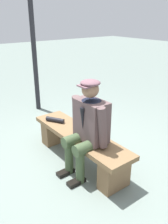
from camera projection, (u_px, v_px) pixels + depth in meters
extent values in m
plane|color=slate|center=(80.00, 161.00, 3.42)|extent=(30.00, 30.00, 0.00)
cube|color=brown|center=(80.00, 135.00, 3.26)|extent=(1.74, 0.44, 0.06)
cube|color=brown|center=(114.00, 174.00, 2.83)|extent=(0.20, 0.37, 0.38)
cube|color=brown|center=(54.00, 131.00, 3.85)|extent=(0.20, 0.37, 0.38)
cube|color=brown|center=(91.00, 120.00, 2.95)|extent=(0.44, 0.26, 0.53)
cylinder|color=#1E2338|center=(91.00, 103.00, 2.86)|extent=(0.24, 0.24, 0.06)
cone|color=black|center=(83.00, 119.00, 2.86)|extent=(0.07, 0.07, 0.29)
sphere|color=#8C664C|center=(90.00, 89.00, 2.79)|extent=(0.21, 0.21, 0.21)
ellipsoid|color=brown|center=(90.00, 83.00, 2.76)|extent=(0.24, 0.24, 0.07)
cube|color=brown|center=(84.00, 86.00, 2.71)|extent=(0.17, 0.09, 0.02)
cylinder|color=#3F5233|center=(89.00, 146.00, 2.89)|extent=(0.15, 0.41, 0.15)
cylinder|color=#3F5233|center=(80.00, 166.00, 2.91)|extent=(0.11, 0.11, 0.46)
cube|color=black|center=(76.00, 182.00, 2.95)|extent=(0.10, 0.24, 0.05)
cylinder|color=brown|center=(102.00, 128.00, 2.74)|extent=(0.11, 0.16, 0.52)
cylinder|color=#3F5233|center=(77.00, 139.00, 3.07)|extent=(0.15, 0.41, 0.15)
cylinder|color=#3F5233|center=(69.00, 157.00, 3.09)|extent=(0.11, 0.11, 0.46)
cube|color=black|center=(66.00, 172.00, 3.13)|extent=(0.10, 0.24, 0.05)
cylinder|color=brown|center=(77.00, 114.00, 3.11)|extent=(0.11, 0.14, 0.52)
cylinder|color=black|center=(55.00, 120.00, 3.58)|extent=(0.28, 0.21, 0.07)
cylinder|color=black|center=(33.00, 40.00, 4.75)|extent=(0.10, 0.10, 2.94)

